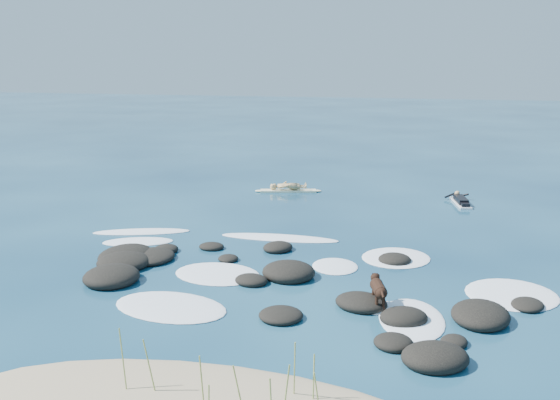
% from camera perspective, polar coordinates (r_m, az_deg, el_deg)
% --- Properties ---
extents(ground, '(160.00, 160.00, 0.00)m').
position_cam_1_polar(ground, '(17.22, 2.80, -6.11)').
color(ground, '#0A2642').
rests_on(ground, ground).
extents(dune_grass, '(3.40, 2.13, 1.22)m').
position_cam_1_polar(dune_grass, '(9.87, -4.24, -17.13)').
color(dune_grass, olive).
rests_on(dune_grass, ground).
extents(reef_rocks, '(11.94, 7.48, 0.53)m').
position_cam_1_polar(reef_rocks, '(15.88, -2.97, -7.34)').
color(reef_rocks, black).
rests_on(reef_rocks, ground).
extents(breaking_foam, '(14.28, 7.76, 0.12)m').
position_cam_1_polar(breaking_foam, '(16.66, 1.25, -6.72)').
color(breaking_foam, white).
rests_on(breaking_foam, ground).
extents(standing_surfer_rig, '(2.85, 1.13, 1.64)m').
position_cam_1_polar(standing_surfer_rig, '(26.76, 0.76, 2.11)').
color(standing_surfer_rig, '#ECEABD').
rests_on(standing_surfer_rig, ground).
extents(paddling_surfer_rig, '(1.07, 2.21, 0.38)m').
position_cam_1_polar(paddling_surfer_rig, '(25.60, 16.19, -0.06)').
color(paddling_surfer_rig, white).
rests_on(paddling_surfer_rig, ground).
extents(dog, '(0.52, 1.15, 0.75)m').
position_cam_1_polar(dog, '(14.42, 8.96, -7.95)').
color(dog, black).
rests_on(dog, ground).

